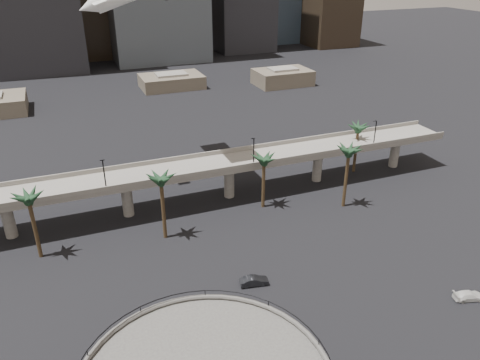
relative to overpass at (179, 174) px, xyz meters
name	(u,v)px	position (x,y,z in m)	size (l,w,h in m)	color
overpass	(179,174)	(0.00, 0.00, 0.00)	(130.00, 9.30, 14.70)	slate
palm_trees	(245,162)	(11.58, -7.82, 3.96)	(76.40, 18.40, 14.00)	#41321C
low_buildings	(137,89)	(6.89, 87.30, -4.48)	(135.00, 27.50, 6.80)	brown
car_a	(183,328)	(-9.43, -36.18, -6.63)	(1.67, 4.16, 1.42)	#B43019
car_b	(254,281)	(4.05, -30.18, -6.57)	(1.64, 4.70, 1.55)	black
car_c	(469,296)	(33.59, -45.65, -6.64)	(1.96, 4.82, 1.40)	white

